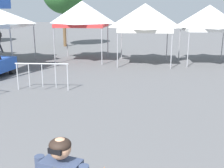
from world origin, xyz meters
TOP-DOWN VIEW (x-y plane):
  - canopy_tent_far_left at (-3.17, 15.77)m, footprint 2.96×2.96m
  - canopy_tent_behind_right at (0.62, 15.15)m, footprint 3.06×3.06m
  - canopy_tent_left_of_center at (4.25, 15.72)m, footprint 3.00×3.00m
  - crowd_barrier_by_lift at (-3.23, 8.94)m, footprint 2.10×0.16m

SIDE VIEW (x-z plane):
  - crowd_barrier_by_lift at x=-3.23m, z-range 0.22..1.29m
  - canopy_tent_left_of_center at x=4.25m, z-range 0.95..4.28m
  - canopy_tent_behind_right at x=0.62m, z-range 0.93..4.35m
  - canopy_tent_far_left at x=-3.17m, z-range 1.03..4.61m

